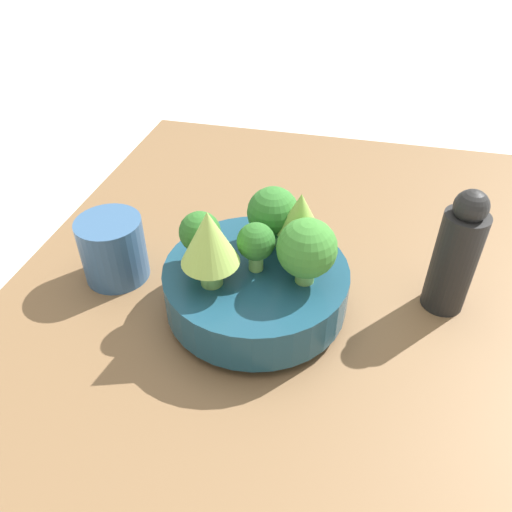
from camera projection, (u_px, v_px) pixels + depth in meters
The scene contains 11 objects.
ground_plane at pixel (286, 324), 0.70m from camera, with size 6.00×6.00×0.00m, color silver.
table at pixel (286, 313), 0.69m from camera, with size 1.07×0.79×0.04m.
bowl at pixel (256, 286), 0.64m from camera, with size 0.23×0.23×0.07m.
broccoli_floret_back at pixel (200, 235), 0.61m from camera, with size 0.05×0.05×0.07m.
broccoli_floret_front at pixel (307, 249), 0.58m from camera, with size 0.07×0.07×0.08m.
romanesco_piece_far at pixel (209, 240), 0.56m from camera, with size 0.07×0.07×0.10m.
broccoli_floret_right at pixel (273, 213), 0.64m from camera, with size 0.07×0.07×0.08m.
romanesco_piece_near at pixel (300, 218), 0.61m from camera, with size 0.06×0.06×0.09m.
broccoli_floret_center at pixel (256, 243), 0.60m from camera, with size 0.05×0.05×0.07m.
cup at pixel (113, 249), 0.69m from camera, with size 0.09×0.09×0.09m.
pepper_mill at pixel (456, 255), 0.62m from camera, with size 0.05×0.05×0.18m.
Camera 1 is at (-0.49, -0.07, 0.51)m, focal length 35.00 mm.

